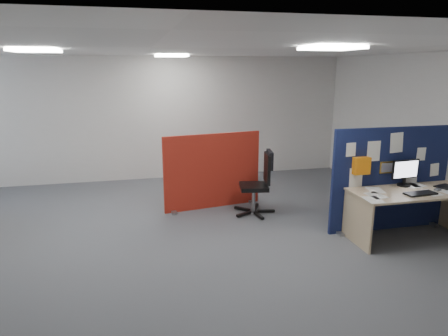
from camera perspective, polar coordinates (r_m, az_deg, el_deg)
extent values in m
plane|color=#4F5257|center=(5.95, -9.13, -10.34)|extent=(9.00, 9.00, 0.00)
cube|color=white|center=(5.43, -10.28, 16.60)|extent=(9.00, 7.00, 0.02)
cube|color=silver|center=(8.99, -11.10, 6.85)|extent=(9.00, 0.02, 2.70)
cube|color=silver|center=(2.23, -3.73, -15.35)|extent=(9.00, 0.02, 2.70)
cube|color=silver|center=(7.32, 28.25, 3.83)|extent=(0.02, 7.00, 2.70)
cube|color=white|center=(4.98, 15.09, 16.25)|extent=(0.60, 0.60, 0.04)
cube|color=white|center=(6.04, -25.39, 14.95)|extent=(0.60, 0.60, 0.04)
cube|color=white|center=(7.96, -7.53, 15.62)|extent=(0.60, 0.60, 0.04)
cube|color=#0F103A|center=(6.57, 22.64, -1.50)|extent=(1.94, 0.06, 1.60)
cube|color=gray|center=(6.39, 15.91, -8.75)|extent=(0.08, 0.30, 0.04)
cube|color=gray|center=(7.30, 27.34, -6.95)|extent=(0.08, 0.30, 0.04)
cube|color=white|center=(6.04, 17.68, 2.51)|extent=(0.15, 0.01, 0.20)
cube|color=white|center=(6.25, 20.60, 2.26)|extent=(0.21, 0.01, 0.30)
cube|color=white|center=(6.44, 23.43, 3.34)|extent=(0.21, 0.01, 0.30)
cube|color=white|center=(6.74, 26.34, 1.80)|extent=(0.15, 0.01, 0.20)
cube|color=white|center=(6.20, 18.32, -1.31)|extent=(0.21, 0.01, 0.30)
cube|color=white|center=(6.76, 25.10, -1.80)|extent=(0.21, 0.01, 0.30)
cube|color=white|center=(6.97, 27.86, -0.22)|extent=(0.15, 0.01, 0.20)
cube|color=gold|center=(6.44, 22.26, 0.08)|extent=(0.24, 0.01, 0.18)
cube|color=orange|center=(6.14, 19.04, 0.30)|extent=(0.25, 0.10, 0.25)
cube|color=tan|center=(6.35, 25.37, -3.09)|extent=(1.78, 0.79, 0.03)
cube|color=tan|center=(5.98, 18.47, -7.14)|extent=(0.03, 0.73, 0.70)
cube|color=tan|center=(6.67, 23.31, -3.58)|extent=(1.60, 0.02, 0.30)
cylinder|color=black|center=(6.56, 24.27, -2.24)|extent=(0.19, 0.19, 0.02)
cube|color=black|center=(6.54, 24.32, -1.75)|extent=(0.04, 0.03, 0.09)
cube|color=black|center=(6.50, 24.49, -0.15)|extent=(0.46, 0.08, 0.28)
cube|color=white|center=(6.48, 24.60, -0.19)|extent=(0.41, 0.04, 0.24)
cube|color=black|center=(6.21, 26.25, -3.29)|extent=(0.46, 0.21, 0.02)
cube|color=gray|center=(6.51, 28.20, -2.74)|extent=(0.11, 0.09, 0.03)
cube|color=black|center=(6.76, 29.15, -2.35)|extent=(0.33, 0.29, 0.01)
cube|color=maroon|center=(7.07, -1.62, -0.44)|extent=(1.77, 0.33, 1.34)
cube|color=gray|center=(7.16, -7.45, -5.82)|extent=(0.08, 0.30, 0.04)
cube|color=gray|center=(7.43, 4.06, -4.97)|extent=(0.08, 0.30, 0.04)
cube|color=black|center=(6.98, 6.02, -6.12)|extent=(0.31, 0.10, 0.04)
cube|color=black|center=(7.15, 4.55, -5.58)|extent=(0.19, 0.29, 0.04)
cube|color=black|center=(7.05, 2.63, -5.84)|extent=(0.25, 0.25, 0.04)
cube|color=black|center=(6.81, 2.84, -6.59)|extent=(0.29, 0.18, 0.04)
cube|color=black|center=(6.76, 5.01, -6.77)|extent=(0.09, 0.31, 0.04)
cylinder|color=gray|center=(6.88, 4.24, -4.52)|extent=(0.06, 0.06, 0.42)
cube|color=black|center=(6.81, 4.28, -2.68)|extent=(0.54, 0.54, 0.07)
cube|color=black|center=(6.75, 6.18, -0.03)|extent=(0.12, 0.42, 0.50)
cube|color=black|center=(6.72, 6.56, 1.21)|extent=(0.13, 0.39, 0.30)
cube|color=white|center=(5.92, 20.89, -3.67)|extent=(0.24, 0.32, 0.00)
cube|color=white|center=(6.16, 20.83, -2.97)|extent=(0.27, 0.34, 0.00)
cube|color=white|center=(5.71, 20.54, -4.26)|extent=(0.23, 0.32, 0.00)
cube|color=white|center=(6.70, 25.57, -2.11)|extent=(0.24, 0.32, 0.00)
cube|color=white|center=(6.62, 25.12, -2.26)|extent=(0.22, 0.31, 0.00)
cube|color=white|center=(6.35, 27.41, -3.16)|extent=(0.24, 0.32, 0.00)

